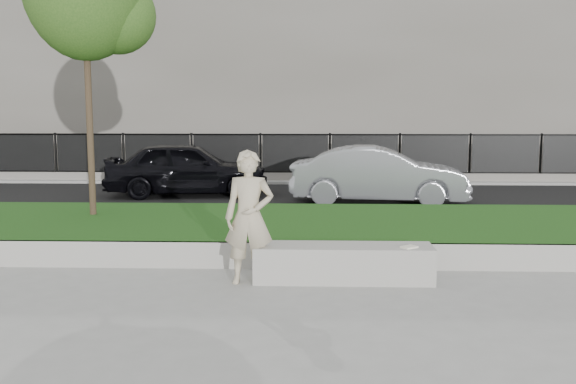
{
  "coord_description": "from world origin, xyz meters",
  "views": [
    {
      "loc": [
        0.99,
        -8.31,
        2.38
      ],
      "look_at": [
        0.65,
        1.2,
        1.14
      ],
      "focal_mm": 40.0,
      "sensor_mm": 36.0,
      "label": 1
    }
  ],
  "objects_px": {
    "car_dark": "(187,168)",
    "car_silver": "(379,175)",
    "stone_bench": "(343,263)",
    "man": "(249,217)",
    "book": "(409,247)"
  },
  "relations": [
    {
      "from": "car_dark",
      "to": "car_silver",
      "type": "bearing_deg",
      "value": -111.56
    },
    {
      "from": "book",
      "to": "car_dark",
      "type": "bearing_deg",
      "value": 82.15
    },
    {
      "from": "man",
      "to": "car_dark",
      "type": "bearing_deg",
      "value": 107.47
    },
    {
      "from": "car_silver",
      "to": "stone_bench",
      "type": "bearing_deg",
      "value": 175.31
    },
    {
      "from": "car_silver",
      "to": "car_dark",
      "type": "bearing_deg",
      "value": 80.49
    },
    {
      "from": "man",
      "to": "car_dark",
      "type": "height_order",
      "value": "man"
    },
    {
      "from": "stone_bench",
      "to": "car_silver",
      "type": "distance_m",
      "value": 7.23
    },
    {
      "from": "book",
      "to": "car_silver",
      "type": "height_order",
      "value": "car_silver"
    },
    {
      "from": "stone_bench",
      "to": "man",
      "type": "height_order",
      "value": "man"
    },
    {
      "from": "man",
      "to": "book",
      "type": "height_order",
      "value": "man"
    },
    {
      "from": "man",
      "to": "car_dark",
      "type": "xyz_separation_m",
      "value": [
        -2.5,
        8.57,
        -0.14
      ]
    },
    {
      "from": "car_dark",
      "to": "car_silver",
      "type": "relative_size",
      "value": 1.0
    },
    {
      "from": "book",
      "to": "car_silver",
      "type": "distance_m",
      "value": 7.26
    },
    {
      "from": "car_dark",
      "to": "man",
      "type": "bearing_deg",
      "value": -170.62
    },
    {
      "from": "man",
      "to": "book",
      "type": "relative_size",
      "value": 8.88
    }
  ]
}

